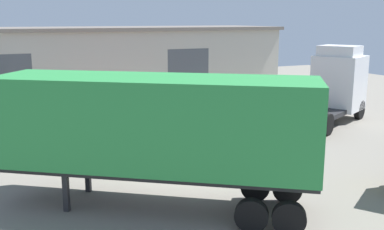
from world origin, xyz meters
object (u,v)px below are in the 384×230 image
Objects in this scene: container_trailer_green at (157,126)px; delivery_van_red at (110,107)px; tractor_unit_white at (335,86)px; traffic_cone at (279,154)px.

container_trailer_green is 1.68× the size of delivery_van_red.
tractor_unit_white is at bearing -116.09° from container_trailer_green.
delivery_van_red is at bearing -60.05° from container_trailer_green.
container_trailer_green is (-13.45, -7.26, 0.59)m from tractor_unit_white.
container_trailer_green is at bearing 138.05° from delivery_van_red.
tractor_unit_white is 15.29m from container_trailer_green.
traffic_cone is at bearing -177.22° from delivery_van_red.
traffic_cone is at bearing -172.35° from tractor_unit_white.
tractor_unit_white is 13.14× the size of traffic_cone.
delivery_van_red is 8.45m from traffic_cone.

